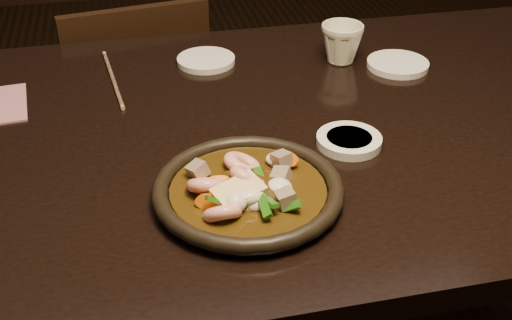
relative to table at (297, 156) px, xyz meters
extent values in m
cube|color=black|center=(0.00, 0.00, 0.06)|extent=(1.60, 0.90, 0.04)
cylinder|color=black|center=(0.72, 0.37, -0.32)|extent=(0.06, 0.06, 0.71)
cube|color=black|center=(-0.28, 0.68, -0.29)|extent=(0.43, 0.43, 0.04)
cylinder|color=black|center=(-0.16, 0.86, -0.49)|extent=(0.03, 0.03, 0.37)
cylinder|color=black|center=(-0.11, 0.56, -0.49)|extent=(0.03, 0.03, 0.37)
cylinder|color=black|center=(-0.46, 0.81, -0.49)|extent=(0.03, 0.03, 0.37)
cylinder|color=black|center=(-0.41, 0.51, -0.49)|extent=(0.03, 0.03, 0.37)
cube|color=black|center=(-0.26, 0.52, -0.07)|extent=(0.36, 0.09, 0.39)
cylinder|color=black|center=(-0.14, -0.21, 0.08)|extent=(0.26, 0.26, 0.01)
torus|color=black|center=(-0.14, -0.21, 0.09)|extent=(0.28, 0.28, 0.02)
cylinder|color=#322109|center=(-0.14, -0.21, 0.09)|extent=(0.23, 0.23, 0.01)
ellipsoid|color=#322109|center=(-0.14, -0.21, 0.09)|extent=(0.13, 0.12, 0.04)
torus|color=#FFB2A1|center=(-0.13, -0.15, 0.10)|extent=(0.06, 0.06, 0.04)
torus|color=#FFB2A1|center=(-0.14, -0.21, 0.11)|extent=(0.07, 0.07, 0.05)
torus|color=#FFB2A1|center=(-0.19, -0.27, 0.10)|extent=(0.06, 0.06, 0.05)
torus|color=#FFB2A1|center=(-0.20, -0.21, 0.11)|extent=(0.06, 0.07, 0.05)
cube|color=gray|center=(-0.14, -0.22, 0.10)|extent=(0.03, 0.03, 0.03)
cube|color=gray|center=(-0.17, -0.23, 0.11)|extent=(0.03, 0.03, 0.03)
cube|color=gray|center=(-0.20, -0.17, 0.11)|extent=(0.04, 0.03, 0.03)
cube|color=gray|center=(-0.08, -0.17, 0.11)|extent=(0.03, 0.04, 0.03)
cube|color=gray|center=(-0.08, -0.20, 0.10)|extent=(0.04, 0.04, 0.03)
cube|color=gray|center=(-0.09, -0.27, 0.11)|extent=(0.03, 0.03, 0.03)
cylinder|color=orange|center=(-0.15, -0.22, 0.11)|extent=(0.05, 0.05, 0.04)
cylinder|color=orange|center=(-0.07, -0.16, 0.11)|extent=(0.05, 0.05, 0.04)
cylinder|color=orange|center=(-0.20, -0.24, 0.10)|extent=(0.05, 0.03, 0.04)
cylinder|color=orange|center=(-0.18, -0.20, 0.10)|extent=(0.05, 0.04, 0.03)
cube|color=#255F12|center=(-0.12, -0.20, 0.10)|extent=(0.02, 0.04, 0.03)
cube|color=#255F12|center=(-0.19, -0.26, 0.11)|extent=(0.04, 0.01, 0.03)
cube|color=#255F12|center=(-0.12, -0.27, 0.11)|extent=(0.02, 0.04, 0.02)
cube|color=#255F12|center=(-0.13, -0.28, 0.11)|extent=(0.01, 0.04, 0.02)
cube|color=#255F12|center=(-0.09, -0.28, 0.10)|extent=(0.03, 0.03, 0.03)
cube|color=#255F12|center=(-0.12, -0.22, 0.10)|extent=(0.04, 0.03, 0.03)
ellipsoid|color=silver|center=(-0.14, -0.22, 0.11)|extent=(0.04, 0.04, 0.02)
ellipsoid|color=silver|center=(-0.08, -0.16, 0.10)|extent=(0.03, 0.03, 0.02)
ellipsoid|color=silver|center=(-0.09, -0.23, 0.10)|extent=(0.04, 0.04, 0.03)
ellipsoid|color=silver|center=(-0.14, -0.25, 0.11)|extent=(0.04, 0.03, 0.02)
ellipsoid|color=silver|center=(-0.13, -0.26, 0.10)|extent=(0.03, 0.02, 0.02)
ellipsoid|color=silver|center=(-0.17, -0.26, 0.11)|extent=(0.03, 0.03, 0.03)
ellipsoid|color=silver|center=(-0.14, -0.22, 0.11)|extent=(0.04, 0.03, 0.02)
cube|color=#FFE098|center=(-0.16, -0.24, 0.11)|extent=(0.08, 0.07, 0.03)
cylinder|color=white|center=(0.06, -0.10, 0.08)|extent=(0.11, 0.11, 0.02)
cylinder|color=white|center=(-0.12, 0.28, 0.08)|extent=(0.12, 0.12, 0.01)
cylinder|color=white|center=(0.26, 0.17, 0.08)|extent=(0.13, 0.13, 0.01)
imported|color=silver|center=(0.16, 0.22, 0.12)|extent=(0.10, 0.10, 0.09)
cylinder|color=tan|center=(-0.32, 0.23, 0.08)|extent=(0.03, 0.25, 0.01)
cylinder|color=tan|center=(-0.32, 0.24, 0.08)|extent=(0.03, 0.25, 0.01)
camera|label=1|loc=(-0.29, -0.96, 0.64)|focal=45.00mm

